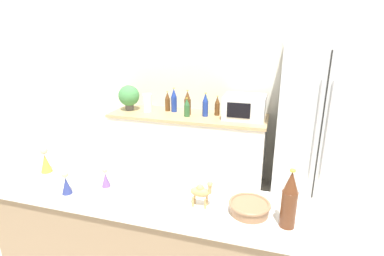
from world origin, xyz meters
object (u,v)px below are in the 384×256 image
object	(u,v)px
paper_towel_roll	(147,103)
wise_man_figurine_blue	(66,184)
microwave	(244,107)
back_bottle_5	(206,104)
wise_man_figurine_purple	(45,161)
wine_bottle	(289,200)
camel_figurine	(201,191)
wise_man_figurine_crimson	(106,178)
back_bottle_1	(188,103)
back_bottle_3	(168,102)
back_bottle_2	(187,108)
fruit_bowl	(249,207)
back_bottle_6	(205,105)
potted_plant	(129,96)
back_bottle_4	(218,106)
back_bottle_0	(174,100)
refrigerator	(317,128)

from	to	relation	value
paper_towel_roll	wise_man_figurine_blue	bearing A→B (deg)	-76.92
microwave	back_bottle_5	bearing A→B (deg)	170.73
microwave	wise_man_figurine_purple	world-z (taller)	wise_man_figurine_purple
wine_bottle	camel_figurine	size ratio (longest dim) A/B	1.94
paper_towel_roll	wise_man_figurine_crimson	bearing A→B (deg)	-71.74
back_bottle_1	back_bottle_3	bearing A→B (deg)	162.01
microwave	back_bottle_2	bearing A→B (deg)	-170.77
paper_towel_roll	wise_man_figurine_purple	world-z (taller)	wise_man_figurine_purple
back_bottle_5	camel_figurine	distance (m)	2.28
back_bottle_3	fruit_bowl	xyz separation A→B (m)	(1.29, -2.20, 0.02)
back_bottle_6	wise_man_figurine_crimson	bearing A→B (deg)	-92.50
paper_towel_roll	back_bottle_6	bearing A→B (deg)	0.10
potted_plant	microwave	size ratio (longest dim) A/B	0.68
fruit_bowl	potted_plant	bearing A→B (deg)	130.48
paper_towel_roll	potted_plant	bearing A→B (deg)	177.46
wise_man_figurine_blue	back_bottle_4	bearing A→B (deg)	80.14
back_bottle_3	wise_man_figurine_crimson	distance (m)	2.21
back_bottle_0	back_bottle_3	xyz separation A→B (m)	(-0.10, 0.02, -0.03)
wise_man_figurine_purple	wise_man_figurine_blue	bearing A→B (deg)	-31.81
back_bottle_1	microwave	bearing A→B (deg)	1.76
back_bottle_6	potted_plant	bearing A→B (deg)	179.43
microwave	wise_man_figurine_crimson	distance (m)	2.16
refrigerator	back_bottle_6	xyz separation A→B (m)	(-1.28, 0.04, 0.16)
wise_man_figurine_purple	back_bottle_4	bearing A→B (deg)	71.18
wise_man_figurine_crimson	back_bottle_1	bearing A→B (deg)	93.87
back_bottle_4	back_bottle_6	world-z (taller)	back_bottle_6
paper_towel_roll	back_bottle_2	distance (m)	0.56
back_bottle_2	back_bottle_5	distance (m)	0.27
microwave	wise_man_figurine_crimson	size ratio (longest dim) A/B	3.91
back_bottle_3	back_bottle_5	size ratio (longest dim) A/B	0.96
back_bottle_1	back_bottle_4	size ratio (longest dim) A/B	1.25
wise_man_figurine_crimson	wise_man_figurine_purple	size ratio (longest dim) A/B	0.72
potted_plant	wise_man_figurine_crimson	distance (m)	2.27
back_bottle_4	refrigerator	bearing A→B (deg)	-6.10
fruit_bowl	back_bottle_5	bearing A→B (deg)	109.59
back_bottle_2	back_bottle_3	xyz separation A→B (m)	(-0.32, 0.19, 0.01)
refrigerator	back_bottle_3	size ratio (longest dim) A/B	6.93
microwave	fruit_bowl	world-z (taller)	microwave
wine_bottle	back_bottle_1	bearing A→B (deg)	118.50
microwave	fruit_bowl	size ratio (longest dim) A/B	2.26
paper_towel_roll	back_bottle_5	world-z (taller)	back_bottle_5
back_bottle_1	wise_man_figurine_purple	world-z (taller)	back_bottle_1
paper_towel_roll	wise_man_figurine_crimson	world-z (taller)	wise_man_figurine_crimson
refrigerator	back_bottle_6	distance (m)	1.29
fruit_bowl	microwave	bearing A→B (deg)	97.80
back_bottle_4	wise_man_figurine_purple	xyz separation A→B (m)	(-0.71, -2.08, 0.07)
back_bottle_2	back_bottle_4	xyz separation A→B (m)	(0.35, 0.16, 0.01)
paper_towel_roll	camel_figurine	size ratio (longest dim) A/B	1.50
back_bottle_1	wine_bottle	xyz separation A→B (m)	(1.17, -2.16, 0.11)
back_bottle_1	back_bottle_2	world-z (taller)	back_bottle_1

